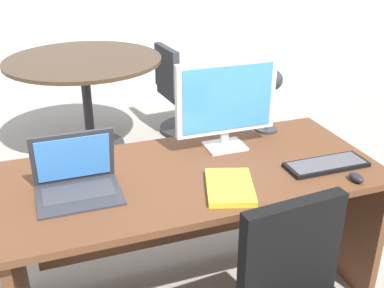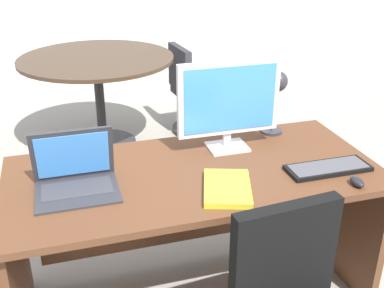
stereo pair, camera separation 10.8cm
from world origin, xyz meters
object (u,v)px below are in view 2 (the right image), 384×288
(desk, at_px, (191,206))
(monitor, at_px, (229,101))
(mouse, at_px, (357,182))
(laptop, at_px, (75,170))
(meeting_chair_near, at_px, (197,98))
(desk_lamp, at_px, (276,89))
(book, at_px, (227,188))
(keyboard, at_px, (328,168))
(meeting_table, at_px, (98,80))

(desk, xyz_separation_m, monitor, (0.23, 0.14, 0.48))
(monitor, bearing_deg, mouse, -51.60)
(laptop, relative_size, mouse, 4.21)
(desk, relative_size, meeting_chair_near, 2.10)
(laptop, bearing_deg, desk_lamp, 14.58)
(book, bearing_deg, laptop, 160.41)
(keyboard, height_order, meeting_table, meeting_table)
(desk_lamp, bearing_deg, desk, -156.30)
(meeting_table, bearing_deg, keyboard, -68.95)
(monitor, height_order, meeting_chair_near, monitor)
(book, relative_size, meeting_table, 0.27)
(monitor, distance_m, keyboard, 0.57)
(keyboard, xyz_separation_m, meeting_chair_near, (0.05, 2.28, -0.43))
(mouse, distance_m, book, 0.57)
(keyboard, bearing_deg, laptop, 171.11)
(mouse, xyz_separation_m, book, (-0.56, 0.12, -0.01))
(desk, xyz_separation_m, mouse, (0.65, -0.39, 0.24))
(desk, xyz_separation_m, book, (0.08, -0.27, 0.24))
(meeting_chair_near, bearing_deg, book, -103.71)
(meeting_chair_near, bearing_deg, desk_lamp, -93.63)
(book, xyz_separation_m, meeting_chair_near, (0.57, 2.32, -0.43))
(desk, xyz_separation_m, meeting_chair_near, (0.65, 2.05, -0.20))
(meeting_chair_near, bearing_deg, mouse, -90.09)
(mouse, xyz_separation_m, meeting_chair_near, (0.00, 2.44, -0.44))
(monitor, bearing_deg, laptop, -166.85)
(mouse, height_order, meeting_chair_near, meeting_chair_near)
(laptop, xyz_separation_m, desk_lamp, (1.07, 0.28, 0.18))
(meeting_table, bearing_deg, mouse, -69.33)
(desk, height_order, book, book)
(desk_lamp, bearing_deg, book, -131.99)
(monitor, relative_size, laptop, 1.48)
(monitor, distance_m, meeting_table, 1.93)
(desk, height_order, monitor, monitor)
(keyboard, relative_size, meeting_table, 0.31)
(meeting_table, bearing_deg, desk, -83.02)
(desk_lamp, bearing_deg, keyboard, -81.67)
(laptop, bearing_deg, meeting_chair_near, 60.48)
(desk, bearing_deg, meeting_chair_near, 72.44)
(laptop, relative_size, book, 1.02)
(desk_lamp, distance_m, meeting_chair_near, 1.94)
(keyboard, bearing_deg, desk, 159.68)
(keyboard, height_order, meeting_chair_near, meeting_chair_near)
(desk, relative_size, book, 5.02)
(meeting_table, xyz_separation_m, meeting_chair_near, (0.89, 0.09, -0.28))
(keyboard, height_order, book, book)
(mouse, bearing_deg, desk, 149.16)
(keyboard, bearing_deg, mouse, -74.60)
(desk, height_order, mouse, mouse)
(monitor, relative_size, meeting_table, 0.41)
(keyboard, bearing_deg, book, -175.24)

